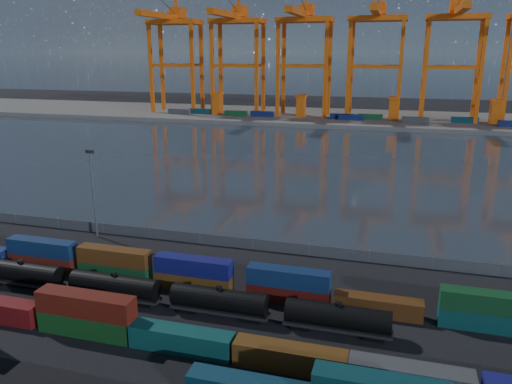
# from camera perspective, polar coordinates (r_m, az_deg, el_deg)

# --- Properties ---
(ground) EXTENTS (700.00, 700.00, 0.00)m
(ground) POSITION_cam_1_polar(r_m,az_deg,el_deg) (64.88, -7.60, -15.57)
(ground) COLOR black
(ground) RESTS_ON ground
(harbor_water) EXTENTS (700.00, 700.00, 0.00)m
(harbor_water) POSITION_cam_1_polar(r_m,az_deg,el_deg) (160.78, 7.40, 3.51)
(harbor_water) COLOR #29323B
(harbor_water) RESTS_ON ground
(far_quay) EXTENTS (700.00, 70.00, 2.00)m
(far_quay) POSITION_cam_1_polar(r_m,az_deg,el_deg) (263.58, 10.96, 8.30)
(far_quay) COLOR #514F4C
(far_quay) RESTS_ON ground
(container_row_south) EXTENTS (140.22, 2.51, 5.35)m
(container_row_south) POSITION_cam_1_polar(r_m,az_deg,el_deg) (60.34, -20.31, -16.71)
(container_row_south) COLOR #45484B
(container_row_south) RESTS_ON ground
(container_row_mid) EXTENTS (128.76, 2.56, 5.45)m
(container_row_mid) POSITION_cam_1_polar(r_m,az_deg,el_deg) (59.33, -4.50, -16.90)
(container_row_mid) COLOR #111054
(container_row_mid) RESTS_ON ground
(container_row_north) EXTENTS (140.63, 2.34, 4.99)m
(container_row_north) POSITION_cam_1_polar(r_m,az_deg,el_deg) (71.25, -0.27, -10.40)
(container_row_north) COLOR navy
(container_row_north) RESTS_ON ground
(tanker_string) EXTENTS (90.93, 2.89, 4.13)m
(tanker_string) POSITION_cam_1_polar(r_m,az_deg,el_deg) (77.57, -20.81, -9.33)
(tanker_string) COLOR black
(tanker_string) RESTS_ON ground
(waterfront_fence) EXTENTS (160.12, 0.12, 2.20)m
(waterfront_fence) POSITION_cam_1_polar(r_m,az_deg,el_deg) (88.08, -0.36, -5.98)
(waterfront_fence) COLOR #595B5E
(waterfront_fence) RESTS_ON ground
(yard_light_mast) EXTENTS (1.60, 0.40, 16.60)m
(yard_light_mast) POSITION_cam_1_polar(r_m,az_deg,el_deg) (96.25, -18.12, 0.31)
(yard_light_mast) COLOR slate
(yard_light_mast) RESTS_ON ground
(gantry_cranes) EXTENTS (202.20, 52.23, 70.73)m
(gantry_cranes) POSITION_cam_1_polar(r_m,az_deg,el_deg) (255.70, 9.57, 17.67)
(gantry_cranes) COLOR orange
(gantry_cranes) RESTS_ON ground
(quay_containers) EXTENTS (172.58, 10.99, 2.60)m
(quay_containers) POSITION_cam_1_polar(r_m,az_deg,el_deg) (250.19, 8.14, 8.57)
(quay_containers) COLOR navy
(quay_containers) RESTS_ON far_quay
(straddle_carriers) EXTENTS (140.00, 7.00, 11.10)m
(straddle_carriers) POSITION_cam_1_polar(r_m,az_deg,el_deg) (253.16, 10.26, 9.60)
(straddle_carriers) COLOR orange
(straddle_carriers) RESTS_ON far_quay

